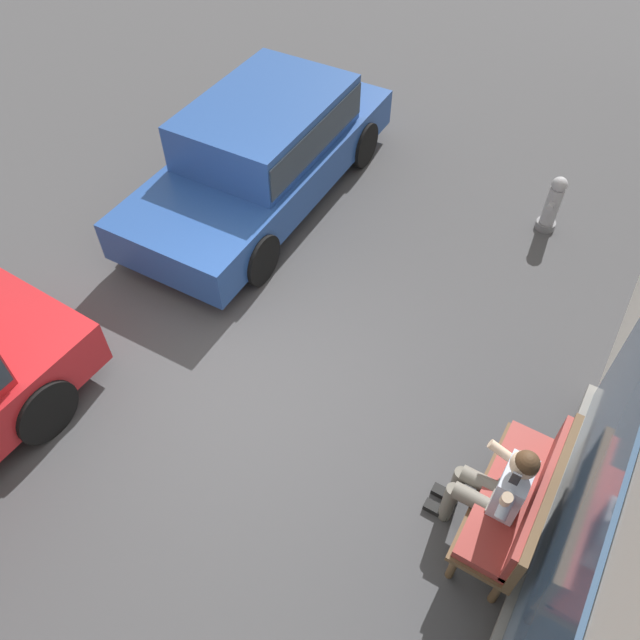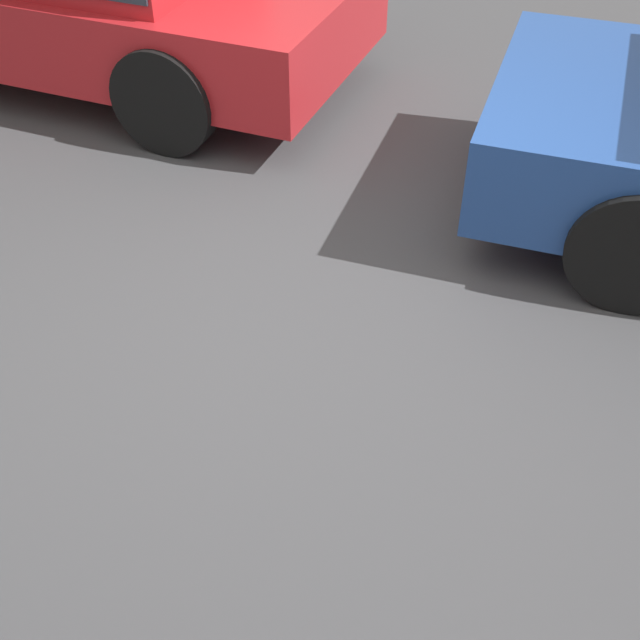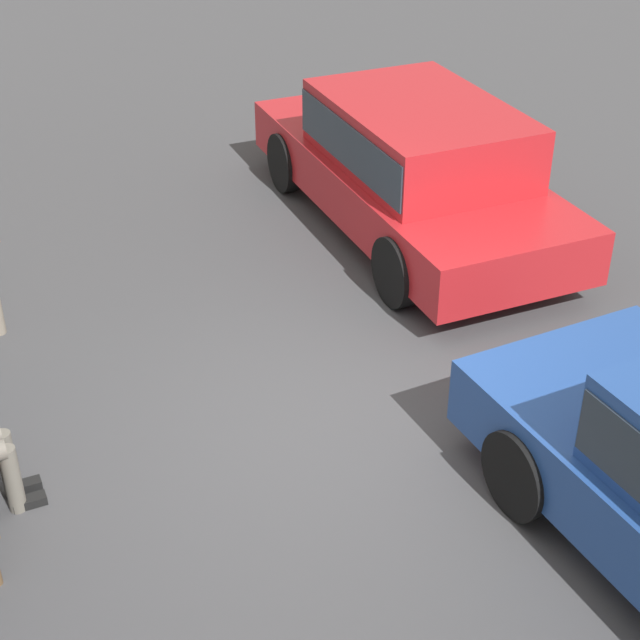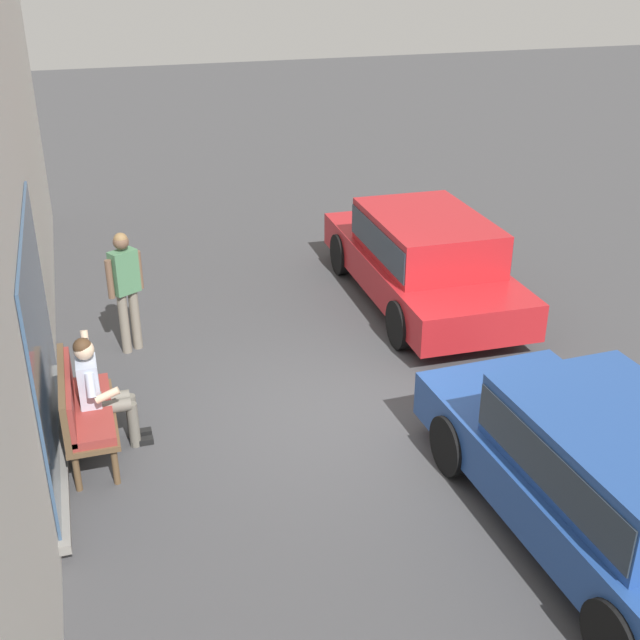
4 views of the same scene
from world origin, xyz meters
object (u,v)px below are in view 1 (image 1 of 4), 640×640
object	(u,v)px
bench	(523,499)
parked_car_near	(264,147)
fire_hydrant	(552,205)
person_on_phone	(497,488)

from	to	relation	value
bench	parked_car_near	bearing A→B (deg)	-122.44
bench	fire_hydrant	world-z (taller)	bench
parked_car_near	bench	bearing A→B (deg)	57.56
fire_hydrant	bench	bearing A→B (deg)	13.33
bench	parked_car_near	size ratio (longest dim) A/B	0.33
person_on_phone	fire_hydrant	xyz separation A→B (m)	(-4.34, -0.78, -0.35)
bench	person_on_phone	world-z (taller)	person_on_phone
bench	parked_car_near	world-z (taller)	parked_car_near
person_on_phone	parked_car_near	bearing A→B (deg)	-124.55
bench	person_on_phone	bearing A→B (deg)	-68.40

